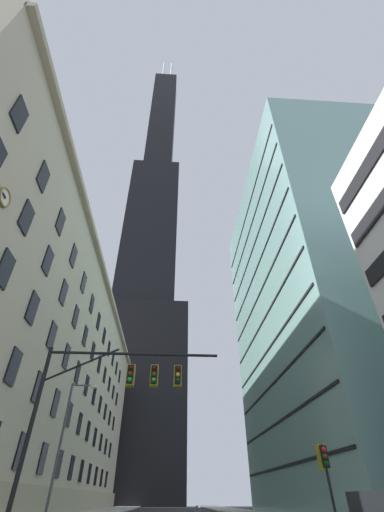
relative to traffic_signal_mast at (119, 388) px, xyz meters
The scene contains 6 objects.
station_building 31.70m from the traffic_signal_mast, 122.59° to the left, with size 18.25×69.82×27.68m.
dark_skyscraper 104.98m from the traffic_signal_mast, 94.98° to the left, with size 28.08×28.08×237.17m.
glass_office_midrise 36.42m from the traffic_signal_mast, 43.70° to the left, with size 17.92×33.34×45.87m.
traffic_signal_mast is the anchor object (origin of this frame).
traffic_light_near_right 10.18m from the traffic_signal_mast, ahead, with size 0.40×0.63×3.29m.
street_lamppost 10.80m from the traffic_signal_mast, 116.33° to the left, with size 1.97×0.32×8.36m.
Camera 1 is at (-0.79, -13.84, 1.33)m, focal length 22.98 mm.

